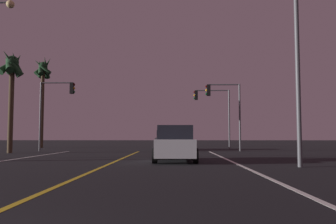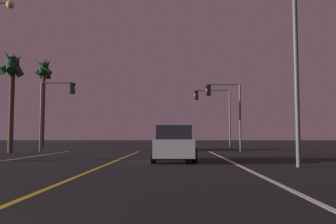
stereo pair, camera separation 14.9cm
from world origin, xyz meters
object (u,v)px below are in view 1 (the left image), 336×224
traffic_light_near_right (223,101)px  street_lamp_right_near (282,33)px  car_lead_same_lane (175,144)px  palm_tree_left_far (43,76)px  traffic_light_near_left (57,100)px  traffic_light_far_right (212,105)px  palm_tree_left_mid (12,72)px  car_ahead_far (167,140)px

traffic_light_near_right → street_lamp_right_near: bearing=91.5°
car_lead_same_lane → palm_tree_left_far: (-13.80, 19.39, 6.68)m
traffic_light_near_left → street_lamp_right_near: (13.83, -14.31, 1.22)m
car_lead_same_lane → traffic_light_far_right: size_ratio=0.76×
street_lamp_right_near → palm_tree_left_mid: 19.53m
street_lamp_right_near → palm_tree_left_mid: bearing=-34.6°
traffic_light_far_right → palm_tree_left_far: bearing=-8.5°
car_lead_same_lane → street_lamp_right_near: bearing=-125.1°
traffic_light_near_right → street_lamp_right_near: 14.38m
street_lamp_right_near → palm_tree_left_far: palm_tree_left_far is taller
palm_tree_left_mid → palm_tree_left_far: 11.59m
car_lead_same_lane → traffic_light_far_right: 17.51m
traffic_light_near_left → street_lamp_right_near: size_ratio=0.66×
traffic_light_near_right → palm_tree_left_mid: (-15.67, -3.22, 1.88)m
street_lamp_right_near → traffic_light_near_right: bearing=-88.5°
traffic_light_near_right → traffic_light_far_right: bearing=-86.8°
traffic_light_near_left → palm_tree_left_mid: palm_tree_left_mid is taller
traffic_light_near_right → palm_tree_left_mid: size_ratio=0.72×
car_lead_same_lane → palm_tree_left_far: palm_tree_left_far is taller
traffic_light_near_left → palm_tree_left_far: bearing=117.6°
traffic_light_near_right → traffic_light_far_right: size_ratio=0.96×
traffic_light_near_left → street_lamp_right_near: bearing=-46.0°
car_ahead_far → traffic_light_near_left: size_ratio=0.77×
traffic_light_near_right → palm_tree_left_mid: bearing=11.6°
car_lead_same_lane → traffic_light_near_left: 15.18m
traffic_light_far_right → street_lamp_right_near: bearing=92.0°
traffic_light_near_right → palm_tree_left_far: size_ratio=0.57×
car_lead_same_lane → palm_tree_left_far: bearing=35.4°
traffic_light_near_right → street_lamp_right_near: size_ratio=0.64×
car_lead_same_lane → traffic_light_near_left: bearing=40.2°
traffic_light_near_left → traffic_light_near_right: bearing=0.0°
street_lamp_right_near → palm_tree_left_far: bearing=-51.1°
car_lead_same_lane → traffic_light_far_right: bearing=-12.0°
car_ahead_far → traffic_light_near_left: 9.78m
car_ahead_far → car_lead_same_lane: (0.73, -13.90, 0.00)m
palm_tree_left_far → street_lamp_right_near: bearing=-51.1°
car_ahead_far → car_lead_same_lane: 13.92m
traffic_light_near_right → traffic_light_near_left: (-13.45, 0.00, 0.13)m
car_lead_same_lane → traffic_light_near_right: 12.37m
car_lead_same_lane → car_ahead_far: bearing=3.0°
palm_tree_left_mid → car_ahead_far: bearing=27.7°
car_ahead_far → palm_tree_left_far: palm_tree_left_far is taller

